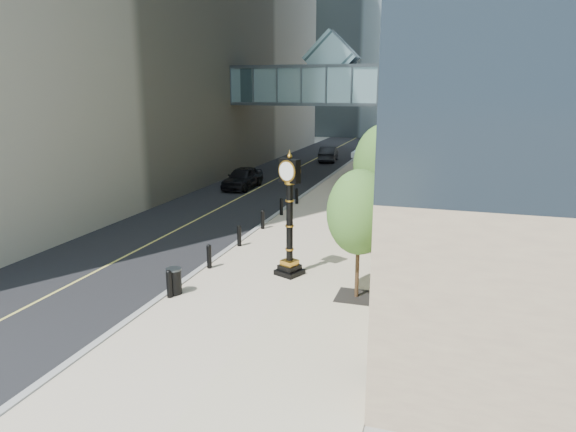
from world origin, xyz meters
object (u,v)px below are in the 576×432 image
(car_far, at_px, (329,154))
(street_clock, at_px, (290,224))
(car_near, at_px, (243,178))
(pedestrian, at_px, (362,235))
(trash_bin, at_px, (174,282))

(car_far, bearing_deg, street_clock, 93.83)
(car_near, distance_m, car_far, 16.50)
(pedestrian, bearing_deg, trash_bin, 70.62)
(street_clock, relative_size, car_far, 1.05)
(trash_bin, relative_size, pedestrian, 0.52)
(trash_bin, bearing_deg, car_far, 94.07)
(trash_bin, relative_size, car_far, 0.20)
(pedestrian, relative_size, car_near, 0.37)
(street_clock, xyz_separation_m, pedestrian, (2.29, 3.55, -1.23))
(street_clock, distance_m, car_near, 18.81)
(trash_bin, bearing_deg, pedestrian, 49.64)
(trash_bin, height_order, pedestrian, pedestrian)
(street_clock, distance_m, car_far, 33.42)
(car_near, xyz_separation_m, car_far, (2.82, 16.26, -0.04))
(pedestrian, bearing_deg, car_near, -28.79)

